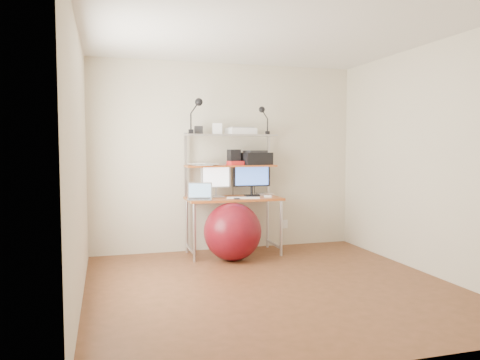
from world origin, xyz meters
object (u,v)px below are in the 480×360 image
object	(u,v)px
monitor_silver	(216,178)
exercise_ball	(233,232)
printer	(255,158)
monitor_black	(252,177)
laptop	(200,196)

from	to	relation	value
monitor_silver	exercise_ball	world-z (taller)	monitor_silver
printer	monitor_black	bearing A→B (deg)	-161.03
monitor_silver	laptop	world-z (taller)	monitor_silver
exercise_ball	monitor_silver	bearing A→B (deg)	104.73
laptop	exercise_ball	size ratio (longest dim) A/B	0.49
monitor_black	exercise_ball	distance (m)	0.86
exercise_ball	laptop	bearing A→B (deg)	153.08
monitor_silver	printer	distance (m)	0.61
monitor_black	printer	xyz separation A→B (m)	(0.06, 0.04, 0.25)
laptop	exercise_ball	world-z (taller)	laptop
monitor_silver	monitor_black	bearing A→B (deg)	-10.39
monitor_black	laptop	distance (m)	0.81
laptop	monitor_black	bearing A→B (deg)	32.46
laptop	printer	size ratio (longest dim) A/B	0.78
monitor_silver	exercise_ball	bearing A→B (deg)	-87.54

